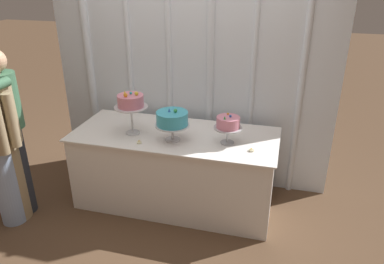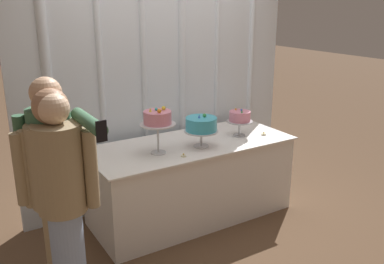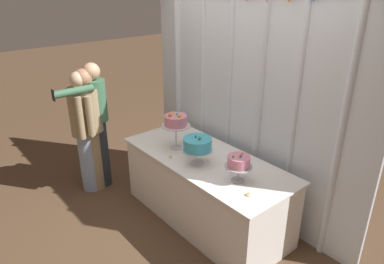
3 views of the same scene
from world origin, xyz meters
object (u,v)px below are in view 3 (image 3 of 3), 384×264
Objects in this scene: guest_man_pink_jacket at (85,128)px; cake_display_rightmost at (239,163)px; tealight_far_left at (170,157)px; guest_girl_blue_dress at (96,120)px; cake_table at (205,189)px; cake_display_center at (197,145)px; tealight_near_left at (249,195)px; cake_display_leftmost at (176,122)px; guest_man_dark_suit at (89,127)px.

cake_display_rightmost is at bearing 18.25° from guest_man_pink_jacket.
tealight_far_left is 0.03× the size of guest_girl_blue_dress.
cake_display_center reaches higher than cake_table.
tealight_near_left is (1.01, 0.11, -0.00)m from tealight_far_left.
cake_display_leftmost reaches higher than cake_display_center.
tealight_near_left is at bearing 6.04° from tealight_far_left.
cake_display_leftmost is 0.26× the size of guest_girl_blue_dress.
tealight_near_left is (0.73, -0.04, -0.20)m from cake_display_center.
guest_girl_blue_dress is (-1.43, -0.41, -0.06)m from cake_display_center.
tealight_near_left reaches higher than cake_table.
cake_table is 1.22× the size of guest_girl_blue_dress.
cake_table is 6.92× the size of cake_display_rightmost.
cake_display_leftmost is at bearing 24.37° from guest_girl_blue_dress.
guest_man_dark_suit is at bearing -155.12° from cake_table.
tealight_far_left is 0.92× the size of tealight_near_left.
cake_display_rightmost is 0.82m from tealight_far_left.
tealight_far_left is at bearing 20.17° from guest_man_pink_jacket.
cake_display_leftmost is 1.19m from tealight_near_left.
guest_girl_blue_dress is at bearing -167.07° from tealight_far_left.
tealight_near_left is (0.23, -0.11, -0.18)m from cake_display_rightmost.
cake_display_leftmost is 0.39m from tealight_far_left.
cake_table is at bearing 21.36° from guest_girl_blue_dress.
guest_man_dark_suit is (-2.17, -0.48, 0.07)m from tealight_near_left.
cake_display_center is (0.42, -0.05, -0.11)m from cake_display_leftmost.
cake_display_rightmost is at bearing 13.88° from guest_girl_blue_dress.
guest_man_dark_suit is at bearing -162.33° from tealight_far_left.
guest_man_pink_jacket is at bearing -153.23° from cake_table.
tealight_far_left is 1.01m from tealight_near_left.
tealight_far_left is at bearing 12.93° from guest_girl_blue_dress.
tealight_near_left is (0.76, -0.18, 0.39)m from cake_table.
guest_man_pink_jacket is (-1.01, -0.62, -0.24)m from cake_display_leftmost.
cake_display_rightmost is (0.52, -0.07, 0.58)m from cake_table.
guest_girl_blue_dress is (-2.16, -0.37, 0.14)m from tealight_near_left.
cake_display_leftmost is at bearing 175.69° from tealight_near_left.
cake_display_rightmost is 0.18× the size of guest_man_dark_suit.
cake_table is 0.81m from cake_display_leftmost.
guest_girl_blue_dress is at bearing -155.63° from cake_display_leftmost.
tealight_near_left is 0.03× the size of guest_girl_blue_dress.
cake_display_center is 0.20× the size of guest_man_dark_suit.
cake_display_leftmost is 0.27× the size of guest_man_dark_suit.
tealight_far_left is at bearing -173.96° from tealight_near_left.
cake_table is at bearing 99.83° from cake_display_center.
tealight_near_left is at bearing 9.76° from guest_girl_blue_dress.
cake_display_center is 7.03× the size of tealight_far_left.
cake_display_rightmost is 5.83× the size of tealight_near_left.
tealight_far_left is at bearing 17.67° from guest_man_dark_suit.
tealight_near_left is 2.23m from guest_man_pink_jacket.
guest_man_dark_suit reaches higher than cake_display_rightmost.
guest_man_pink_jacket reaches higher than tealight_near_left.
tealight_far_left is at bearing -131.25° from cake_table.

